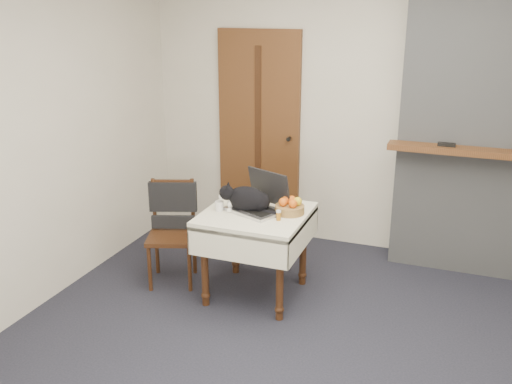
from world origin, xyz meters
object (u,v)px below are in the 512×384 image
door (259,135)px  pill_bottle (279,215)px  laptop (260,201)px  cream_jar (219,206)px  chair (172,217)px  side_table (256,226)px  fruit_basket (290,207)px  cat (248,199)px

door → pill_bottle: bearing=-64.0°
laptop → cream_jar: 0.32m
cream_jar → pill_bottle: bearing=-3.7°
pill_bottle → chair: (-0.97, 0.14, -0.20)m
pill_bottle → side_table: bearing=155.3°
laptop → chair: bearing=-154.7°
chair → fruit_basket: bearing=-17.8°
laptop → pill_bottle: 0.26m
door → side_table: (0.45, -1.26, -0.41)m
side_table → cream_jar: (-0.27, -0.07, 0.15)m
door → laptop: (0.46, -1.20, -0.23)m
door → laptop: bearing=-69.0°
cat → pill_bottle: cat is taller
laptop → cat: size_ratio=1.05×
laptop → fruit_basket: bearing=25.0°
door → laptop: door is taller
side_table → chair: bearing=177.2°
side_table → laptop: 0.20m
fruit_basket → cat: bearing=-165.8°
fruit_basket → chair: chair is taller
cream_jar → laptop: bearing=24.6°
chair → side_table: bearing=-22.6°
laptop → cream_jar: size_ratio=6.75×
laptop → cat: 0.11m
pill_bottle → chair: size_ratio=0.09×
door → cat: size_ratio=4.17×
side_table → cat: cat is taller
pill_bottle → door: bearing=116.0°
cat → chair: 0.74m
door → fruit_basket: 1.40m
fruit_basket → chair: (-1.00, -0.03, -0.21)m
laptop → cat: bearing=-113.3°
chair → cat: bearing=-23.4°
side_table → pill_bottle: 0.28m
cat → pill_bottle: size_ratio=6.19×
side_table → pill_bottle: size_ratio=10.06×
laptop → fruit_basket: 0.24m
door → side_table: bearing=-70.5°
door → side_table: 1.40m
cat → door: bearing=91.8°
pill_bottle → chair: chair is taller
side_table → laptop: size_ratio=1.55×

